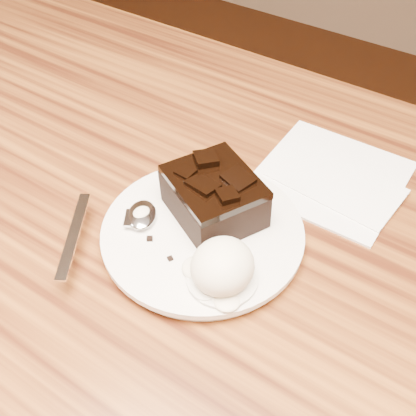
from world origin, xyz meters
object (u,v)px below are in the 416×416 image
Objects in this scene: dining_table at (165,391)px; spoon at (142,216)px; ice_cream_scoop at (223,266)px; napkin at (331,176)px; plate at (203,235)px; brownie at (214,199)px.

spoon is (-0.00, 0.00, 0.40)m from dining_table.
ice_cream_scoop is (0.11, -0.02, 0.41)m from dining_table.
napkin is (0.02, 0.21, -0.03)m from ice_cream_scoop.
dining_table is 0.40m from spoon.
ice_cream_scoop reaches higher than napkin.
plate is at bearing 25.78° from dining_table.
brownie is at bearing 96.71° from plate.
spoon reaches higher than plate.
napkin is at bearing 66.91° from plate.
napkin is (0.07, 0.14, -0.04)m from brownie.
dining_table is 6.96× the size of spoon.
plate is 0.07m from spoon.
spoon is 0.23m from napkin.
plate is at bearing -113.09° from napkin.
plate is 0.18m from napkin.
dining_table is at bearing -123.36° from napkin.
ice_cream_scoop is at bearing -95.23° from napkin.
brownie is 1.49× the size of ice_cream_scoop.
brownie is at bearing 44.59° from dining_table.
spoon reaches higher than napkin.
brownie is at bearing 128.61° from ice_cream_scoop.
plate is at bearing -83.29° from brownie.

